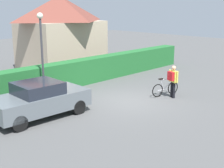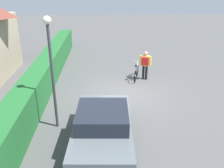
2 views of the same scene
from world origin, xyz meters
name	(u,v)px [view 2 (image 2 of 2)]	position (x,y,z in m)	size (l,w,h in m)	color
ground_plane	(127,94)	(0.00, 0.00, 0.00)	(60.00, 60.00, 0.00)	#4E4E4E
hedge_row	(40,82)	(0.00, 4.15, 0.71)	(18.98, 0.90, 1.42)	#20622C
parked_car_near	(103,128)	(-4.19, 1.19, 0.75)	(4.03, 1.99, 1.47)	slate
bicycle	(136,73)	(1.95, -0.72, 0.38)	(1.63, 0.60, 0.93)	black
person_rider	(145,63)	(1.87, -1.19, 0.97)	(0.45, 0.63, 1.61)	black
street_lamp	(51,59)	(-2.80, 2.93, 2.68)	(0.28, 0.28, 4.13)	#38383D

